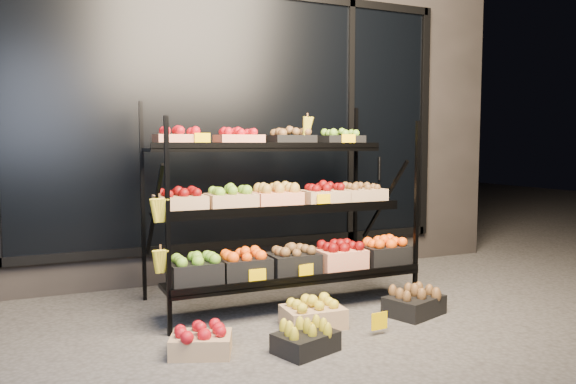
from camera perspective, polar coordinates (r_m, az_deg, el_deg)
name	(u,v)px	position (r m, az deg, el deg)	size (l,w,h in m)	color
ground	(315,324)	(4.22, 2.76, -13.22)	(24.00, 24.00, 0.00)	#514F4C
building	(211,105)	(6.44, -7.78, 8.73)	(6.00, 2.08, 3.50)	#2D2826
display_rack	(280,209)	(4.58, -0.80, -1.69)	(2.18, 1.02, 1.67)	black
tag_floor_a	(311,337)	(3.76, 2.31, -14.55)	(0.13, 0.01, 0.12)	#FFC800
tag_floor_b	(379,327)	(4.01, 9.26, -13.35)	(0.13, 0.01, 0.12)	#FFC800
floor_crate_left	(201,340)	(3.66, -8.83, -14.68)	(0.45, 0.39, 0.19)	tan
floor_crate_midleft	(306,338)	(3.66, 1.80, -14.62)	(0.44, 0.38, 0.19)	black
floor_crate_midright	(313,313)	(4.13, 2.56, -12.20)	(0.44, 0.34, 0.21)	tan
floor_crate_right	(414,302)	(4.50, 12.69, -10.86)	(0.50, 0.44, 0.21)	black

